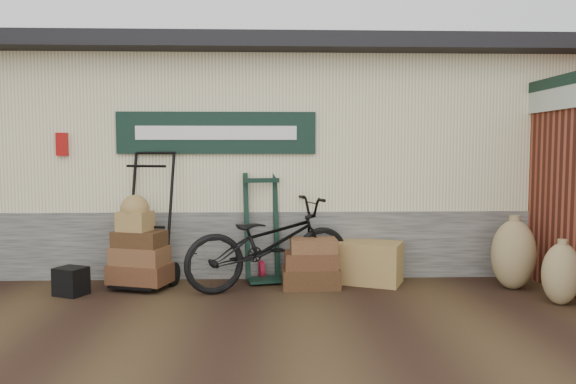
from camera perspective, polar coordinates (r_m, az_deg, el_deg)
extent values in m
plane|color=black|center=(6.68, -5.28, -10.69)|extent=(80.00, 80.00, 0.00)
cube|color=#4C4C47|center=(9.29, -4.34, -3.61)|extent=(14.00, 3.54, 0.90)
cube|color=#C3BA8F|center=(9.21, -4.39, 5.67)|extent=(14.00, 3.50, 2.10)
cube|color=black|center=(9.16, -4.47, 12.91)|extent=(14.40, 4.10, 0.20)
cube|color=black|center=(7.45, -7.28, 5.98)|extent=(2.60, 0.06, 0.55)
cube|color=white|center=(7.42, -7.30, 5.99)|extent=(2.10, 0.01, 0.18)
cube|color=#9E0D0B|center=(7.89, -21.94, 4.52)|extent=(0.14, 0.10, 0.30)
cube|color=#194C2D|center=(7.54, 25.99, 8.61)|extent=(0.04, 2.40, 0.28)
cube|color=black|center=(7.56, 26.04, 10.12)|extent=(0.05, 2.50, 0.14)
cube|color=brown|center=(7.42, 8.18, -7.08)|extent=(0.97, 0.82, 0.54)
cube|color=black|center=(7.23, -21.18, -8.45)|extent=(0.42, 0.40, 0.33)
imported|color=black|center=(6.99, -1.91, -4.73)|extent=(1.49, 2.30, 1.26)
ellipsoid|color=olive|center=(7.53, 21.94, -5.91)|extent=(0.58, 0.50, 0.87)
ellipsoid|color=olive|center=(7.02, 26.01, -7.49)|extent=(0.46, 0.40, 0.69)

